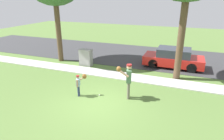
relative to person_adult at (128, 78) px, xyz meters
The scene contains 8 objects.
ground_plane 2.93m from the person_adult, 114.11° to the left, with size 48.00×48.00×0.00m, color #567538.
sidewalk_strip 3.00m from the person_adult, 113.28° to the left, with size 36.00×1.20×0.06m, color beige.
road_surface 7.74m from the person_adult, 98.34° to the left, with size 36.00×6.80×0.02m, color #38383A.
person_adult is the anchor object (origin of this frame).
person_child 2.38m from the person_adult, 165.80° to the right, with size 0.47×0.52×1.12m.
baseball 1.75m from the person_adult, 169.16° to the right, with size 0.07×0.07×0.07m, color white.
utility_cabinet 5.56m from the person_adult, 139.20° to the left, with size 0.86×0.52×1.20m, color gray.
parked_hatchback_red 5.80m from the person_adult, 73.57° to the left, with size 4.00×1.75×1.33m.
Camera 1 is at (3.47, -7.19, 4.62)m, focal length 31.44 mm.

